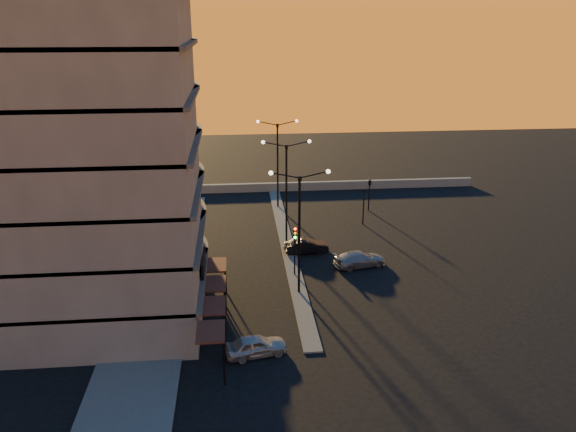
% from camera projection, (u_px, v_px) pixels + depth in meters
% --- Properties ---
extents(ground, '(120.00, 120.00, 0.00)m').
position_uv_depth(ground, '(299.00, 293.00, 41.95)').
color(ground, black).
rests_on(ground, ground).
extents(sidewalk_west, '(5.00, 40.00, 0.12)m').
position_uv_depth(sidewalk_west, '(163.00, 275.00, 44.74)').
color(sidewalk_west, '#525350').
rests_on(sidewalk_west, ground).
extents(median, '(1.20, 36.00, 0.12)m').
position_uv_depth(median, '(286.00, 242.00, 51.30)').
color(median, '#525350').
rests_on(median, ground).
extents(parapet, '(44.00, 0.50, 1.00)m').
position_uv_depth(parapet, '(291.00, 187.00, 66.33)').
color(parapet, slate).
rests_on(parapet, ground).
extents(building, '(14.35, 17.08, 25.00)m').
position_uv_depth(building, '(88.00, 140.00, 36.71)').
color(building, '#67625B').
rests_on(building, ground).
extents(streetlamp_near, '(4.32, 0.32, 9.51)m').
position_uv_depth(streetlamp_near, '(299.00, 223.00, 40.07)').
color(streetlamp_near, black).
rests_on(streetlamp_near, ground).
extents(streetlamp_mid, '(4.32, 0.32, 9.51)m').
position_uv_depth(streetlamp_mid, '(286.00, 184.00, 49.44)').
color(streetlamp_mid, black).
rests_on(streetlamp_mid, ground).
extents(streetlamp_far, '(4.32, 0.32, 9.51)m').
position_uv_depth(streetlamp_far, '(278.00, 157.00, 58.81)').
color(streetlamp_far, black).
rests_on(streetlamp_far, ground).
extents(traffic_light_main, '(0.28, 0.44, 4.25)m').
position_uv_depth(traffic_light_main, '(295.00, 243.00, 43.67)').
color(traffic_light_main, black).
rests_on(traffic_light_main, ground).
extents(signal_east_a, '(0.13, 0.16, 3.60)m').
position_uv_depth(signal_east_a, '(364.00, 206.00, 55.14)').
color(signal_east_a, black).
rests_on(signal_east_a, ground).
extents(signal_east_b, '(0.42, 1.99, 3.60)m').
position_uv_depth(signal_east_b, '(370.00, 183.00, 58.63)').
color(signal_east_b, black).
rests_on(signal_east_b, ground).
extents(car_hatchback, '(3.99, 2.22, 1.28)m').
position_uv_depth(car_hatchback, '(256.00, 346.00, 34.10)').
color(car_hatchback, '#A6AAAE').
rests_on(car_hatchback, ground).
extents(car_sedan, '(3.94, 1.73, 1.26)m').
position_uv_depth(car_sedan, '(306.00, 246.00, 48.93)').
color(car_sedan, black).
rests_on(car_sedan, ground).
extents(car_wagon, '(4.61, 2.64, 1.26)m').
position_uv_depth(car_wagon, '(360.00, 259.00, 46.26)').
color(car_wagon, gray).
rests_on(car_wagon, ground).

